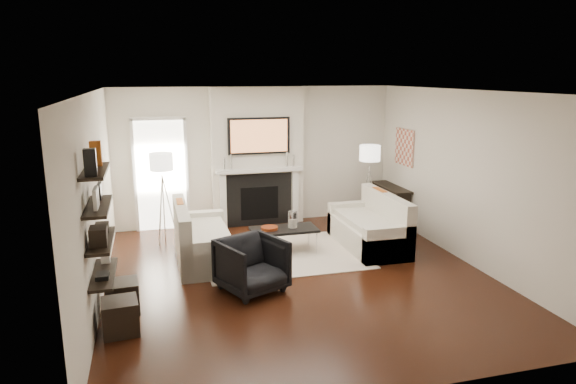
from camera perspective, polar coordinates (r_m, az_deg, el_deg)
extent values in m
plane|color=black|center=(7.73, 1.18, -9.31)|extent=(6.00, 6.00, 0.00)
plane|color=white|center=(7.16, 1.28, 11.12)|extent=(6.00, 6.00, 0.00)
plane|color=silver|center=(10.19, -3.55, 4.03)|extent=(5.50, 0.00, 5.50)
plane|color=silver|center=(4.64, 11.84, -7.27)|extent=(5.50, 0.00, 5.50)
plane|color=silver|center=(7.08, -20.65, -0.79)|extent=(0.00, 6.00, 6.00)
plane|color=silver|center=(8.51, 19.30, 1.53)|extent=(0.00, 6.00, 6.00)
cube|color=silver|center=(10.07, -3.41, 3.92)|extent=(1.80, 0.25, 2.70)
cube|color=black|center=(10.11, -3.18, -0.85)|extent=(1.30, 0.02, 1.04)
cube|color=black|center=(10.12, -3.17, -1.24)|extent=(0.75, 0.02, 0.65)
cube|color=white|center=(9.95, -7.21, -0.97)|extent=(0.12, 0.08, 1.10)
cube|color=white|center=(10.24, 0.79, -0.47)|extent=(0.12, 0.08, 1.10)
cube|color=white|center=(9.93, -3.17, 2.45)|extent=(1.70, 0.18, 0.07)
cube|color=black|center=(9.86, -3.25, 6.25)|extent=(1.20, 0.06, 0.70)
cube|color=#BF723F|center=(9.82, -3.21, 6.23)|extent=(1.10, 0.00, 0.62)
cylinder|color=silver|center=(9.81, -6.34, 3.36)|extent=(0.04, 0.04, 0.30)
cylinder|color=silver|center=(9.80, -7.09, 3.15)|extent=(0.04, 0.04, 0.24)
cylinder|color=silver|center=(10.04, -0.11, 3.65)|extent=(0.04, 0.04, 0.30)
cylinder|color=silver|center=(10.07, 0.60, 3.52)|extent=(0.04, 0.04, 0.24)
cube|color=white|center=(10.02, -13.92, 1.77)|extent=(0.90, 0.02, 2.10)
cube|color=white|center=(10.00, -16.66, 1.59)|extent=(0.06, 0.06, 2.16)
cube|color=white|center=(10.02, -11.17, 1.91)|extent=(0.06, 0.06, 2.16)
cube|color=white|center=(9.86, -14.26, 7.92)|extent=(1.02, 0.06, 0.06)
cube|color=beige|center=(8.58, -0.55, -6.96)|extent=(2.60, 2.00, 0.01)
cube|color=beige|center=(8.38, -9.28, -6.15)|extent=(0.85, 1.80, 0.42)
cube|color=beige|center=(8.26, -11.68, -4.24)|extent=(0.18, 1.80, 0.80)
cube|color=beige|center=(7.59, -8.65, -7.47)|extent=(0.85, 0.18, 0.60)
cube|color=beige|center=(9.12, -9.85, -3.99)|extent=(0.85, 0.18, 0.60)
cube|color=beige|center=(8.30, -9.01, -4.43)|extent=(0.63, 1.44, 0.10)
cube|color=#AE5315|center=(8.49, -11.88, -2.34)|extent=(0.10, 0.42, 0.42)
cube|color=black|center=(7.92, -11.60, -3.52)|extent=(0.10, 0.40, 0.40)
cube|color=beige|center=(9.02, 8.85, -4.75)|extent=(0.85, 1.80, 0.42)
cube|color=beige|center=(9.07, 10.86, -2.65)|extent=(0.18, 1.80, 0.80)
cube|color=beige|center=(8.30, 11.15, -5.78)|extent=(0.85, 0.18, 0.60)
cube|color=beige|center=(9.70, 6.94, -2.85)|extent=(0.85, 0.18, 0.60)
cube|color=beige|center=(8.92, 8.62, -3.19)|extent=(0.63, 1.44, 0.10)
cube|color=#AE5315|center=(9.27, 10.11, -0.96)|extent=(0.10, 0.42, 0.42)
cube|color=black|center=(8.76, 11.77, -1.93)|extent=(0.10, 0.40, 0.40)
cube|color=black|center=(8.58, -0.44, -4.19)|extent=(1.10, 0.55, 0.04)
cylinder|color=silver|center=(8.33, -3.39, -6.26)|extent=(0.02, 0.02, 0.38)
cylinder|color=silver|center=(8.58, 3.19, -5.68)|extent=(0.02, 0.02, 0.38)
cylinder|color=silver|center=(8.74, -3.99, -5.33)|extent=(0.02, 0.02, 0.38)
cylinder|color=silver|center=(8.98, 2.30, -4.82)|extent=(0.02, 0.02, 0.38)
cylinder|color=white|center=(8.57, 0.53, -3.09)|extent=(0.16, 0.16, 0.28)
cylinder|color=white|center=(8.59, 0.53, -3.50)|extent=(0.10, 0.10, 0.14)
cylinder|color=#A03D1A|center=(8.51, -2.07, -4.03)|extent=(0.28, 0.28, 0.05)
imported|color=black|center=(7.11, -4.04, -7.83)|extent=(1.03, 1.00, 0.82)
cylinder|color=silver|center=(9.33, -13.63, -1.86)|extent=(0.02, 0.02, 1.20)
cylinder|color=white|center=(9.16, -13.91, 3.29)|extent=(0.40, 0.40, 0.30)
cylinder|color=silver|center=(9.34, -12.96, -1.82)|extent=(0.25, 0.02, 1.23)
cylinder|color=silver|center=(9.43, -13.98, -1.74)|extent=(0.14, 0.22, 1.23)
cylinder|color=silver|center=(9.24, -13.95, -2.03)|extent=(0.14, 0.22, 1.23)
cylinder|color=silver|center=(10.15, 8.92, -0.45)|extent=(0.02, 0.02, 1.20)
cylinder|color=white|center=(9.99, 9.09, 4.29)|extent=(0.40, 0.40, 0.30)
cylinder|color=silver|center=(10.20, 9.48, -0.42)|extent=(0.25, 0.02, 1.23)
cylinder|color=silver|center=(10.22, 8.42, -0.35)|extent=(0.14, 0.22, 1.23)
cylinder|color=silver|center=(10.05, 8.85, -0.60)|extent=(0.14, 0.22, 1.23)
cube|color=black|center=(10.42, 11.37, 0.52)|extent=(0.35, 1.20, 0.04)
cube|color=black|center=(10.03, 12.67, -2.23)|extent=(0.30, 0.04, 0.71)
cube|color=black|center=(10.98, 10.01, -0.79)|extent=(0.30, 0.04, 0.71)
cube|color=tan|center=(10.20, 12.82, 4.87)|extent=(0.03, 0.70, 0.70)
cube|color=black|center=(6.30, -19.78, -8.59)|extent=(0.25, 1.00, 0.03)
cube|color=black|center=(6.17, -20.07, -5.12)|extent=(0.25, 1.00, 0.04)
cube|color=black|center=(6.06, -20.36, -1.52)|extent=(0.25, 1.00, 0.04)
cube|color=black|center=(5.98, -20.66, 2.19)|extent=(0.25, 1.00, 0.04)
cube|color=black|center=(5.59, -21.11, 3.10)|extent=(0.12, 0.10, 0.28)
cube|color=#AE5315|center=(6.19, -20.58, 4.02)|extent=(0.12, 0.10, 0.28)
cube|color=white|center=(5.91, -20.56, -0.63)|extent=(0.04, 0.30, 0.22)
cube|color=black|center=(6.35, -20.20, 0.12)|extent=(0.04, 0.22, 0.18)
cube|color=black|center=(5.95, -20.30, -4.62)|extent=(0.18, 0.25, 0.20)
cube|color=black|center=(6.41, -19.93, -3.72)|extent=(0.15, 0.12, 0.12)
cube|color=black|center=(6.14, -19.92, -8.75)|extent=(0.14, 0.20, 0.05)
cube|color=white|center=(6.59, -19.64, -6.64)|extent=(0.10, 0.10, 0.18)
cylinder|color=black|center=(7.89, -20.15, 3.20)|extent=(0.04, 0.34, 0.34)
cylinder|color=white|center=(7.89, -19.97, 3.21)|extent=(0.01, 0.29, 0.29)
cube|color=black|center=(6.90, -17.92, -11.01)|extent=(0.42, 0.42, 0.40)
cube|color=black|center=(6.39, -18.13, -13.01)|extent=(0.43, 0.43, 0.40)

